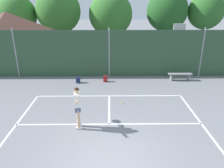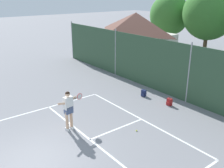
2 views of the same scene
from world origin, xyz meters
name	(u,v)px [view 1 (image 1 of 2)]	position (x,y,z in m)	size (l,w,h in m)	color
ground_plane	(109,164)	(0.00, 0.00, 0.00)	(120.00, 120.00, 0.00)	gray
court_markings	(109,151)	(0.00, 0.65, 0.00)	(8.30, 11.10, 0.01)	white
chainlink_fence	(109,54)	(0.00, 9.00, 1.64)	(26.09, 0.09, 3.42)	#2D4C33
basketball_hoop	(178,40)	(5.23, 10.58, 2.31)	(0.90, 0.67, 3.55)	yellow
clubhouse_building	(9,37)	(-8.49, 12.78, 2.22)	(6.46, 4.60, 4.28)	beige
treeline_backdrop	(106,13)	(-0.38, 19.07, 3.91)	(24.93, 4.37, 6.53)	brown
tennis_player	(77,104)	(-1.31, 2.24, 1.11)	(0.42, 1.41, 1.85)	silver
tennis_ball	(122,103)	(0.70, 4.52, 0.03)	(0.07, 0.07, 0.07)	#CCE033
backpack_navy	(78,80)	(-2.07, 7.66, 0.19)	(0.32, 0.30, 0.46)	navy
backpack_red	(105,79)	(-0.26, 7.86, 0.19)	(0.28, 0.25, 0.46)	maroon
courtside_bench	(180,75)	(4.84, 8.07, 0.36)	(1.60, 0.36, 0.48)	gray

